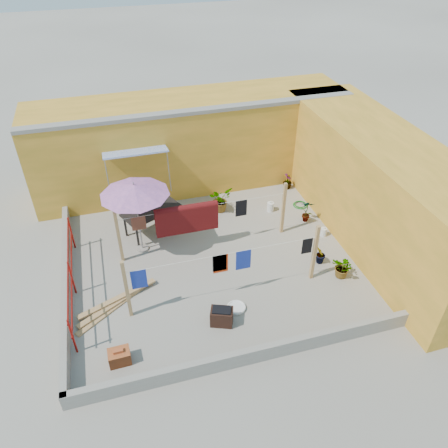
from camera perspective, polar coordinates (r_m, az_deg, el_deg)
The scene contains 21 objects.
ground at distance 12.84m, azimuth -1.58°, elevation -4.97°, with size 80.00×80.00×0.00m, color #9E998E.
wall_back at distance 15.89m, azimuth -4.30°, elevation 10.69°, with size 11.00×3.27×3.21m.
wall_right at distance 13.83m, azimuth 19.67°, elevation 4.26°, with size 2.40×9.00×3.20m, color gold.
parapet_front at distance 10.35m, azimuth 3.67°, elevation -16.75°, with size 8.30×0.16×0.44m, color gray.
parapet_left at distance 12.61m, azimuth -19.99°, elevation -7.31°, with size 0.16×7.30×0.44m, color gray.
red_railing at distance 12.10m, azimuth -19.40°, elevation -6.07°, with size 0.05×4.20×1.10m.
clothesline_rig at distance 12.51m, azimuth -4.19°, elevation -0.08°, with size 5.09×2.35×1.80m.
patio_umbrella at distance 12.29m, azimuth -11.64°, elevation 4.36°, with size 2.02×2.02×2.35m.
outdoor_table at distance 13.74m, azimuth -9.45°, elevation 1.58°, with size 1.97×1.54×0.83m.
brick_stack at distance 10.62m, azimuth -13.49°, elevation -16.50°, with size 0.50×0.37×0.43m.
lumber_pile at distance 11.90m, azimuth -14.05°, elevation -10.03°, with size 2.17×1.45×0.14m.
brazier at distance 11.04m, azimuth -0.31°, elevation -11.97°, with size 0.64×0.54×0.49m.
white_basin at distance 11.50m, azimuth 1.62°, elevation -10.85°, with size 0.50×0.50×0.09m.
water_jug_a at distance 14.08m, azimuth 12.86°, elevation -1.01°, with size 0.20×0.20×0.32m.
water_jug_b at distance 14.91m, azimuth 6.08°, elevation 2.27°, with size 0.23×0.23×0.37m.
green_hose at distance 15.39m, azimuth 9.92°, elevation 2.50°, with size 0.50×0.50×0.07m.
plant_back_a at distance 14.72m, azimuth -0.50°, elevation 3.22°, with size 0.76×0.66×0.84m, color #26601B.
plant_back_b at distance 16.15m, azimuth 8.30°, elevation 5.54°, with size 0.33×0.33×0.58m, color #26601B.
plant_right_a at distance 14.46m, azimuth 10.77°, elevation 1.74°, with size 0.43×0.29×0.81m, color #26601B.
plant_right_b at distance 12.89m, azimuth 12.50°, elevation -3.94°, with size 0.35×0.28×0.64m, color #26601B.
plant_right_c at distance 12.60m, azimuth 15.30°, elevation -5.53°, with size 0.60×0.52×0.66m, color #26601B.
Camera 1 is at (-2.31, -9.34, 8.50)m, focal length 35.00 mm.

